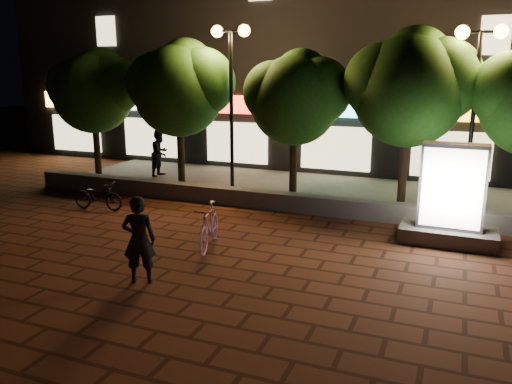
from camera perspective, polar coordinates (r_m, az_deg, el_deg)
The scene contains 15 objects.
ground at distance 11.43m, azimuth -6.68°, elevation -6.71°, with size 80.00×80.00×0.00m, color #582D1B.
retaining_wall at distance 14.82m, azimuth 0.67°, elevation -0.81°, with size 16.00×0.45×0.50m, color slate.
sidewalk at distance 17.16m, azimuth 3.70°, elevation 0.47°, with size 16.00×5.00×0.08m, color slate.
building_block at distance 22.98m, azimuth 9.19°, elevation 16.14°, with size 28.00×8.12×11.30m.
tree_far_left at distance 19.18m, azimuth -17.71°, elevation 11.08°, with size 3.36×2.80×4.63m.
tree_left at distance 17.18m, azimuth -8.47°, elevation 11.84°, with size 3.60×3.00×4.89m.
tree_mid at distance 15.56m, azimuth 4.62°, elevation 10.91°, with size 3.24×2.70×4.50m.
tree_right at distance 14.90m, azimuth 17.12°, elevation 11.58°, with size 3.72×3.10×5.07m.
street_lamp_left at distance 16.04m, azimuth -2.84°, elevation 13.92°, with size 1.26×0.36×5.18m.
street_lamp_right at distance 14.58m, azimuth 23.69°, elevation 12.30°, with size 1.26×0.36×4.98m.
ad_kiosk at distance 12.49m, azimuth 21.11°, elevation -1.24°, with size 2.19×1.13×2.35m.
scooter_pink at distance 11.49m, azimuth -5.29°, elevation -3.87°, with size 0.48×1.71×1.03m, color #CF80B7.
rider at distance 9.79m, azimuth -13.05°, elevation -5.26°, with size 0.62×0.41×1.70m, color black.
scooter_parked at distance 15.26m, azimuth -17.38°, elevation -0.42°, with size 0.54×1.55×0.82m, color black.
pedestrian at distance 19.07m, azimuth -10.76°, elevation 4.35°, with size 0.84×0.65×1.72m, color black.
Camera 1 is at (5.20, -9.37, 3.99)m, focal length 35.49 mm.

